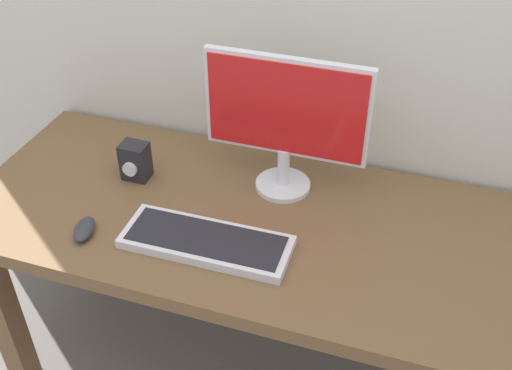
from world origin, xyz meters
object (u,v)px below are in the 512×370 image
at_px(keyboard_primary, 206,242).
at_px(mouse, 84,229).
at_px(audio_controller, 135,161).
at_px(desk, 252,242).
at_px(monitor, 286,117).

xyz_separation_m(keyboard_primary, mouse, (-0.34, -0.06, 0.00)).
relative_size(mouse, audio_controller, 0.88).
relative_size(desk, audio_controller, 14.24).
xyz_separation_m(monitor, keyboard_primary, (-0.12, -0.33, -0.23)).
height_order(mouse, audio_controller, audio_controller).
distance_m(monitor, keyboard_primary, 0.41).
height_order(monitor, keyboard_primary, monitor).
relative_size(monitor, keyboard_primary, 1.03).
bearing_deg(audio_controller, keyboard_primary, -34.80).
relative_size(monitor, audio_controller, 4.02).
bearing_deg(audio_controller, desk, -10.57).
height_order(monitor, audio_controller, monitor).
bearing_deg(mouse, desk, 11.81).
xyz_separation_m(desk, mouse, (-0.42, -0.21, 0.11)).
bearing_deg(desk, audio_controller, 169.43).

